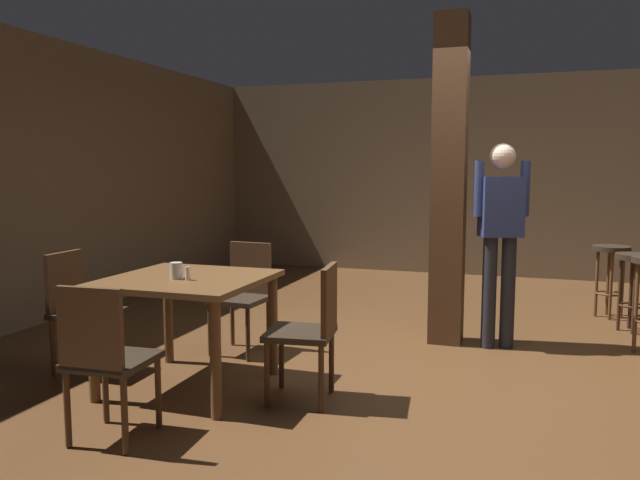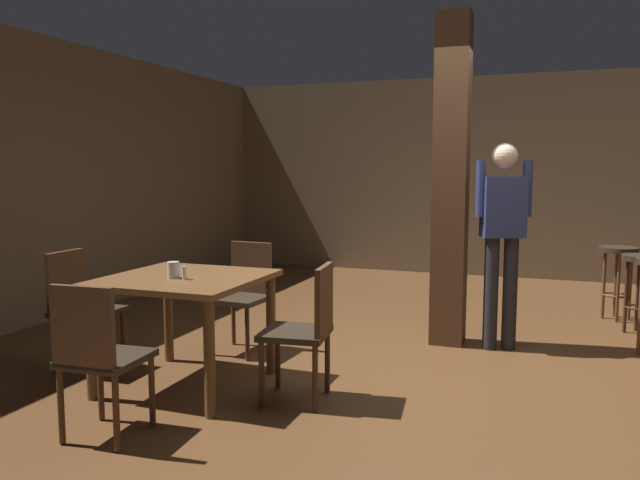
% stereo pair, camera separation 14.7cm
% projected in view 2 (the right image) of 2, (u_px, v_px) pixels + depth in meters
% --- Properties ---
extents(ground_plane, '(10.80, 10.80, 0.00)m').
position_uv_depth(ground_plane, '(446.00, 371.00, 4.68)').
color(ground_plane, brown).
extents(wall_back, '(8.00, 0.10, 2.80)m').
position_uv_depth(wall_back, '(499.00, 177.00, 8.72)').
color(wall_back, '#756047').
rests_on(wall_back, ground_plane).
extents(wall_left, '(0.10, 9.00, 2.80)m').
position_uv_depth(wall_left, '(24.00, 181.00, 5.90)').
color(wall_left, '#756047').
rests_on(wall_left, ground_plane).
extents(pillar, '(0.28, 0.28, 2.80)m').
position_uv_depth(pillar, '(451.00, 182.00, 5.30)').
color(pillar, '#4C301C').
rests_on(pillar, ground_plane).
extents(dining_table, '(1.03, 1.03, 0.78)m').
position_uv_depth(dining_table, '(185.00, 293.00, 4.30)').
color(dining_table, brown).
rests_on(dining_table, ground_plane).
extents(chair_north, '(0.45, 0.45, 0.89)m').
position_uv_depth(chair_north, '(244.00, 290.00, 5.18)').
color(chair_north, '#2D2319').
rests_on(chair_north, ground_plane).
extents(chair_west, '(0.43, 0.43, 0.89)m').
position_uv_depth(chair_west, '(79.00, 304.00, 4.68)').
color(chair_west, '#2D2319').
rests_on(chair_west, ground_plane).
extents(chair_east, '(0.47, 0.47, 0.89)m').
position_uv_depth(chair_east, '(307.00, 325.00, 4.03)').
color(chair_east, '#2D2319').
rests_on(chair_east, ground_plane).
extents(chair_south, '(0.45, 0.45, 0.89)m').
position_uv_depth(chair_south, '(97.00, 353.00, 3.42)').
color(chair_south, '#2D2319').
rests_on(chair_south, ground_plane).
extents(napkin_cup, '(0.08, 0.08, 0.11)m').
position_uv_depth(napkin_cup, '(173.00, 270.00, 4.21)').
color(napkin_cup, beige).
rests_on(napkin_cup, dining_table).
extents(salt_shaker, '(0.03, 0.03, 0.09)m').
position_uv_depth(salt_shaker, '(184.00, 273.00, 4.16)').
color(salt_shaker, silver).
rests_on(salt_shaker, dining_table).
extents(standing_person, '(0.47, 0.31, 1.72)m').
position_uv_depth(standing_person, '(502.00, 231.00, 5.16)').
color(standing_person, navy).
rests_on(standing_person, ground_plane).
extents(bar_stool_mid, '(0.34, 0.34, 0.73)m').
position_uv_depth(bar_stool_mid, '(640.00, 275.00, 5.69)').
color(bar_stool_mid, '#2D2319').
rests_on(bar_stool_mid, ground_plane).
extents(bar_stool_far, '(0.37, 0.37, 0.74)m').
position_uv_depth(bar_stool_far, '(618.00, 264.00, 6.24)').
color(bar_stool_far, '#2D2319').
rests_on(bar_stool_far, ground_plane).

